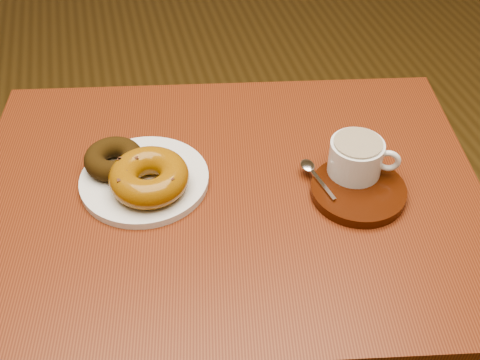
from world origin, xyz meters
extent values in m
cube|color=maroon|center=(0.27, 0.00, 0.75)|extent=(0.92, 0.76, 0.03)
cylinder|color=#472614|center=(-0.05, 0.34, 0.37)|extent=(0.05, 0.05, 0.74)
cylinder|color=#472614|center=(0.68, 0.20, 0.37)|extent=(0.05, 0.05, 0.74)
cylinder|color=silver|center=(0.14, 0.06, 0.78)|extent=(0.23, 0.23, 0.01)
torus|color=#32200A|center=(0.10, 0.09, 0.80)|extent=(0.11, 0.11, 0.04)
torus|color=#8F5B0F|center=(0.15, 0.03, 0.81)|extent=(0.14, 0.14, 0.05)
cube|color=#462617|center=(0.19, 0.03, 0.83)|extent=(0.01, 0.01, 0.00)
cube|color=#462617|center=(0.18, 0.05, 0.83)|extent=(0.01, 0.01, 0.00)
cube|color=#462617|center=(0.17, 0.06, 0.83)|extent=(0.01, 0.01, 0.00)
cube|color=#462617|center=(0.15, 0.07, 0.83)|extent=(0.01, 0.01, 0.00)
cube|color=#462617|center=(0.13, 0.06, 0.83)|extent=(0.01, 0.01, 0.00)
cube|color=#462617|center=(0.11, 0.05, 0.83)|extent=(0.01, 0.01, 0.00)
cube|color=#462617|center=(0.11, 0.03, 0.83)|extent=(0.01, 0.01, 0.00)
cube|color=#462617|center=(0.11, 0.01, 0.83)|extent=(0.01, 0.01, 0.00)
cube|color=#462617|center=(0.13, -0.01, 0.83)|extent=(0.01, 0.01, 0.00)
cube|color=#462617|center=(0.15, -0.01, 0.83)|extent=(0.01, 0.01, 0.00)
cube|color=#462617|center=(0.17, -0.01, 0.83)|extent=(0.01, 0.01, 0.00)
cube|color=#462617|center=(0.18, 0.01, 0.83)|extent=(0.01, 0.01, 0.00)
cylinder|color=#361407|center=(0.47, -0.05, 0.78)|extent=(0.16, 0.16, 0.02)
cylinder|color=silver|center=(0.47, -0.01, 0.81)|extent=(0.09, 0.09, 0.06)
cylinder|color=#543A1C|center=(0.47, -0.01, 0.85)|extent=(0.08, 0.08, 0.00)
torus|color=silver|center=(0.52, -0.04, 0.82)|extent=(0.04, 0.03, 0.04)
ellipsoid|color=silver|center=(0.40, 0.01, 0.79)|extent=(0.02, 0.03, 0.01)
cube|color=silver|center=(0.41, -0.03, 0.79)|extent=(0.02, 0.08, 0.00)
camera|label=1|loc=(0.12, -0.67, 1.44)|focal=45.00mm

